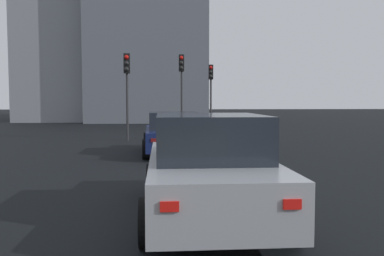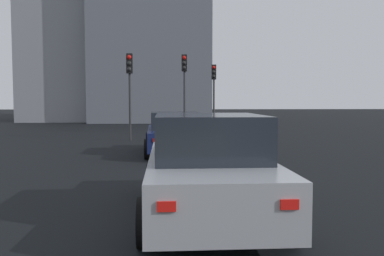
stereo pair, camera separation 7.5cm
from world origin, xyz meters
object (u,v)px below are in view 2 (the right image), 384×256
(car_silver_second, at_px, (207,168))
(traffic_light_near_left, at_px, (130,78))
(car_navy_lead, at_px, (175,133))
(traffic_light_far_left, at_px, (184,77))
(traffic_light_near_right, at_px, (214,83))

(car_silver_second, bearing_deg, traffic_light_near_left, 10.23)
(car_navy_lead, relative_size, car_silver_second, 0.98)
(car_navy_lead, relative_size, traffic_light_near_left, 1.11)
(car_navy_lead, distance_m, car_silver_second, 7.83)
(traffic_light_near_left, xyz_separation_m, traffic_light_far_left, (3.24, -2.62, 0.22))
(car_navy_lead, bearing_deg, traffic_light_near_right, -15.06)
(traffic_light_far_left, bearing_deg, traffic_light_near_left, -32.17)
(traffic_light_near_right, relative_size, traffic_light_far_left, 0.94)
(car_navy_lead, xyz_separation_m, traffic_light_near_right, (10.93, -2.50, 2.19))
(car_silver_second, bearing_deg, traffic_light_far_left, -1.38)
(car_navy_lead, relative_size, traffic_light_far_left, 1.02)
(car_navy_lead, height_order, traffic_light_near_left, traffic_light_near_left)
(car_silver_second, bearing_deg, traffic_light_near_right, -7.07)
(traffic_light_near_right, xyz_separation_m, traffic_light_far_left, (-2.91, 1.90, 0.19))
(traffic_light_near_left, bearing_deg, car_navy_lead, 22.28)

